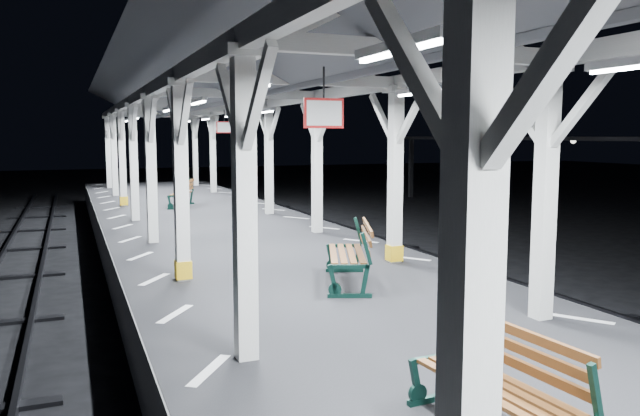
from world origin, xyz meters
TOP-DOWN VIEW (x-y plane):
  - ground at (0.00, 0.00)m, footprint 120.00×120.00m
  - platform at (0.00, 0.00)m, footprint 6.00×50.00m
  - hazard_stripes_left at (-2.45, 0.00)m, footprint 1.00×48.00m
  - hazard_stripes_right at (2.45, 0.00)m, footprint 1.00×48.00m
  - track_right at (5.00, 0.00)m, footprint 2.20×60.00m
  - canopy at (0.00, -0.02)m, footprint 5.40×49.00m
  - bench_near at (-0.56, -4.47)m, footprint 0.71×1.63m
  - bench_mid at (0.52, 0.67)m, footprint 1.30×1.96m
  - bench_far at (-0.11, 12.95)m, footprint 1.15×1.81m

SIDE VIEW (x-z plane):
  - ground at x=0.00m, z-range 0.00..0.00m
  - track_right at x=5.00m, z-range 0.00..0.16m
  - platform at x=0.00m, z-range 0.00..1.00m
  - hazard_stripes_left at x=-2.45m, z-range 1.00..1.01m
  - hazard_stripes_right at x=2.45m, z-range 1.00..1.01m
  - bench_near at x=-0.56m, z-range 1.03..1.89m
  - bench_far at x=-0.11m, z-range 1.03..1.95m
  - bench_mid at x=0.52m, z-range 1.03..2.03m
  - canopy at x=0.00m, z-range 2.24..6.89m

